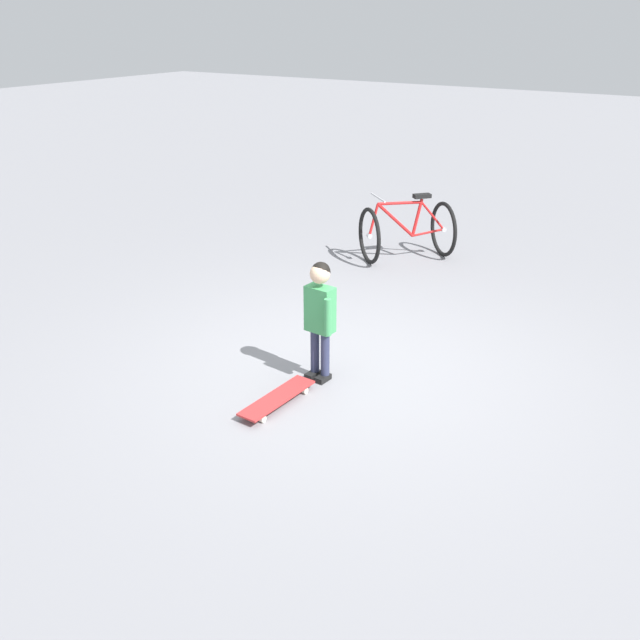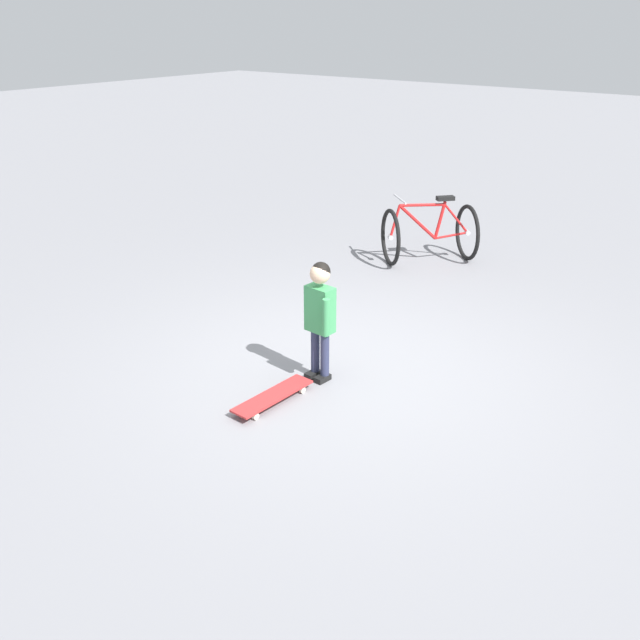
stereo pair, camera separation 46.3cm
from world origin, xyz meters
The scene contains 4 objects.
ground_plane centered at (0.00, 0.00, 0.00)m, with size 50.00×50.00×0.00m, color gray.
child_person centered at (-0.31, 0.09, 0.66)m, with size 0.24×0.36×1.06m.
skateboard centered at (-0.89, 0.13, 0.06)m, with size 0.79×0.23×0.07m.
bicycle_near centered at (3.00, 0.89, 0.38)m, with size 1.27×1.24×0.85m.
Camera 2 is at (-4.64, -3.22, 2.93)m, focal length 39.63 mm.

